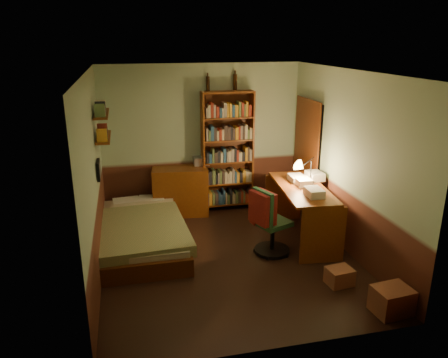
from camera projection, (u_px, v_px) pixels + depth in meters
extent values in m
cube|color=black|center=(228.00, 257.00, 6.29)|extent=(3.50, 4.00, 0.02)
cube|color=silver|center=(228.00, 71.00, 5.48)|extent=(3.50, 4.00, 0.02)
cube|color=#97B08D|center=(202.00, 138.00, 7.74)|extent=(3.50, 0.02, 2.60)
cube|color=#97B08D|center=(93.00, 180.00, 5.51)|extent=(0.02, 4.00, 2.60)
cube|color=#97B08D|center=(347.00, 163.00, 6.26)|extent=(0.02, 4.00, 2.60)
cube|color=#97B08D|center=(279.00, 232.00, 4.02)|extent=(3.50, 0.02, 2.60)
cube|color=black|center=(307.00, 159.00, 7.54)|extent=(0.06, 0.90, 2.00)
cube|color=#441D0A|center=(305.00, 159.00, 7.54)|extent=(0.02, 0.98, 2.08)
cube|color=#657B4A|center=(141.00, 223.00, 6.59)|extent=(1.22, 2.27, 0.67)
cube|color=#642E0E|center=(181.00, 191.00, 7.70)|extent=(1.01, 0.59, 0.85)
cube|color=#B2B2B7|center=(201.00, 161.00, 7.74)|extent=(0.27, 0.21, 0.14)
cube|color=#642E0E|center=(227.00, 152.00, 7.76)|extent=(0.92, 0.29, 2.14)
cylinder|color=black|center=(208.00, 84.00, 7.42)|extent=(0.09, 0.09, 0.24)
cylinder|color=black|center=(235.00, 82.00, 7.52)|extent=(0.08, 0.08, 0.27)
cube|color=#642E0E|center=(301.00, 213.00, 6.72)|extent=(0.81, 1.66, 0.86)
cube|color=silver|center=(315.00, 176.00, 6.92)|extent=(0.24, 0.32, 0.12)
cone|color=black|center=(311.00, 163.00, 6.69)|extent=(0.23, 0.23, 0.63)
cube|color=#295C31|center=(273.00, 216.00, 6.25)|extent=(0.72, 0.68, 1.14)
cube|color=maroon|center=(262.00, 161.00, 6.05)|extent=(0.30, 0.42, 0.45)
cube|color=#642E0E|center=(103.00, 137.00, 6.46)|extent=(0.20, 0.90, 0.03)
cube|color=#642E0E|center=(101.00, 114.00, 6.35)|extent=(0.20, 0.90, 0.03)
cube|color=black|center=(98.00, 170.00, 6.09)|extent=(0.04, 0.32, 0.26)
cube|color=brown|center=(392.00, 300.00, 4.97)|extent=(0.45, 0.37, 0.31)
cube|color=brown|center=(339.00, 276.00, 5.56)|extent=(0.34, 0.29, 0.22)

